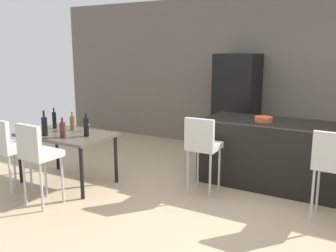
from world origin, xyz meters
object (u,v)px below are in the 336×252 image
object	(u,v)px
dining_table	(67,138)
wine_bottle_corner	(73,123)
dining_chair_near	(6,145)
fruit_bowl	(264,119)
wine_bottle_left	(44,126)
refrigerator	(237,105)
wine_bottle_middle	(86,127)
kitchen_island	(271,153)
bar_chair_middle	(332,162)
wine_bottle_end	(63,129)
wine_glass_far	(87,123)
dining_chair_far	(37,152)
wine_bottle_right	(54,120)
bar_chair_left	(202,144)

from	to	relation	value
dining_table	wine_bottle_corner	bearing A→B (deg)	109.94
dining_chair_near	fruit_bowl	world-z (taller)	dining_chair_near
wine_bottle_left	refrigerator	xyz separation A→B (m)	(1.71, 2.95, 0.04)
dining_table	wine_bottle_middle	distance (m)	0.43
fruit_bowl	kitchen_island	bearing A→B (deg)	32.65
bar_chair_middle	wine_bottle_left	bearing A→B (deg)	-166.69
dining_table	refrigerator	distance (m)	3.13
wine_bottle_end	wine_glass_far	size ratio (longest dim) A/B	1.56
bar_chair_middle	refrigerator	size ratio (longest dim) A/B	0.57
dining_chair_near	fruit_bowl	size ratio (longest dim) A/B	4.22
dining_chair_far	wine_bottle_left	size ratio (longest dim) A/B	2.96
wine_bottle_corner	refrigerator	size ratio (longest dim) A/B	0.15
dining_table	fruit_bowl	world-z (taller)	fruit_bowl
wine_glass_far	dining_table	bearing A→B (deg)	-119.25
bar_chair_middle	dining_chair_near	distance (m)	3.98
bar_chair_middle	dining_table	bearing A→B (deg)	-170.20
wine_bottle_right	wine_bottle_left	bearing A→B (deg)	-58.59
bar_chair_middle	fruit_bowl	xyz separation A→B (m)	(-1.00, 0.76, 0.26)
dining_table	bar_chair_left	bearing A→B (deg)	17.72
bar_chair_middle	wine_bottle_corner	distance (m)	3.54
wine_bottle_corner	wine_bottle_right	bearing A→B (deg)	-171.92
dining_chair_far	wine_bottle_corner	world-z (taller)	dining_chair_far
wine_bottle_right	wine_bottle_left	world-z (taller)	wine_bottle_left
wine_bottle_corner	wine_bottle_end	size ratio (longest dim) A/B	1.01
bar_chair_middle	wine_glass_far	bearing A→B (deg)	-174.33
wine_bottle_corner	wine_bottle_middle	bearing A→B (deg)	-23.64
dining_chair_near	dining_chair_far	world-z (taller)	same
bar_chair_middle	wine_bottle_right	world-z (taller)	wine_bottle_right
bar_chair_middle	wine_glass_far	distance (m)	3.31
wine_bottle_end	fruit_bowl	xyz separation A→B (m)	(2.31, 1.55, 0.11)
wine_bottle_middle	fruit_bowl	distance (m)	2.47
bar_chair_middle	wine_bottle_end	xyz separation A→B (m)	(-3.31, -0.79, 0.15)
dining_chair_far	wine_bottle_left	xyz separation A→B (m)	(-0.44, 0.52, 0.18)
fruit_bowl	dining_chair_far	bearing A→B (deg)	-135.19
dining_chair_far	dining_table	bearing A→B (deg)	110.74
wine_glass_far	fruit_bowl	xyz separation A→B (m)	(2.29, 1.09, 0.09)
wine_bottle_end	fruit_bowl	bearing A→B (deg)	33.88
wine_bottle_right	fruit_bowl	xyz separation A→B (m)	(2.84, 1.20, 0.09)
kitchen_island	bar_chair_left	distance (m)	1.11
fruit_bowl	wine_bottle_end	bearing A→B (deg)	-146.12
dining_table	wine_bottle_end	world-z (taller)	wine_bottle_end
wine_bottle_left	bar_chair_middle	bearing A→B (deg)	13.31
bar_chair_left	wine_bottle_end	distance (m)	1.91
wine_glass_far	wine_bottle_left	bearing A→B (deg)	-119.74
bar_chair_middle	wine_bottle_corner	bearing A→B (deg)	-173.62
wine_bottle_middle	fruit_bowl	world-z (taller)	wine_bottle_middle
wine_glass_far	wine_bottle_middle	bearing A→B (deg)	-48.99
bar_chair_middle	fruit_bowl	world-z (taller)	bar_chair_middle
wine_bottle_middle	wine_bottle_end	distance (m)	0.32
kitchen_island	wine_glass_far	bearing A→B (deg)	-154.19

